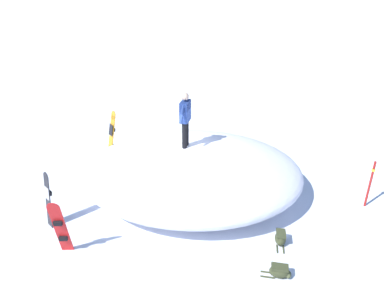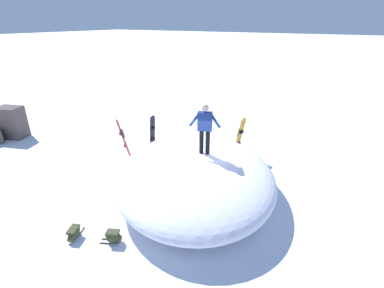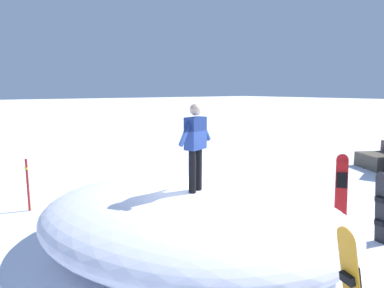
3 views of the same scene
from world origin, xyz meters
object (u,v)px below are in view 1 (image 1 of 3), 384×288
Objects in this scene: snowboard_primary_upright at (112,135)px; snowboard_tertiary_upright at (60,227)px; trail_marker_pole at (370,183)px; backpack_near at (280,271)px; snowboarder_standing at (185,117)px; snowboard_secondary_upright at (48,199)px; backpack_far at (280,238)px.

snowboard_primary_upright reaches higher than snowboard_tertiary_upright.
trail_marker_pole is at bearing -130.93° from snowboard_tertiary_upright.
snowboard_tertiary_upright is 2.46× the size of backpack_near.
snowboarder_standing reaches higher than trail_marker_pole.
backpack_near is at bearing -163.26° from snowboard_secondary_upright.
snowboard_tertiary_upright is at bearing 154.47° from snowboard_secondary_upright.
snowboard_tertiary_upright is at bearing 39.70° from backpack_far.
snowboard_tertiary_upright reaches higher than snowboard_secondary_upright.
snowboard_primary_upright is at bearing -14.91° from backpack_near.
backpack_near is (-4.40, -2.28, -0.70)m from snowboard_tertiary_upright.
backpack_far is at bearing -67.55° from backpack_near.
trail_marker_pole is (-5.33, -6.14, -0.10)m from snowboard_tertiary_upright.
trail_marker_pole is (-0.93, -3.87, 0.60)m from backpack_near.
backpack_far is at bearing 166.73° from snowboarder_standing.
snowboard_secondary_upright is 5.90m from backpack_far.
snowboarder_standing is 2.42× the size of backpack_near.
snowboard_secondary_upright is at bearing 16.74° from backpack_near.
backpack_far is 0.42× the size of trail_marker_pole.
trail_marker_pole is (-6.55, -5.56, -0.05)m from snowboard_secondary_upright.
trail_marker_pole is (-4.78, -2.04, -1.53)m from snowboarder_standing.
snowboard_primary_upright is at bearing -7.25° from backpack_far.
snowboard_primary_upright is 3.79m from snowboard_secondary_upright.
backpack_near is at bearing 112.45° from backpack_far.
snowboarder_standing is 4.21m from snowboard_secondary_upright.
snowboarder_standing is at bearing -25.43° from backpack_near.
snowboard_secondary_upright is (1.77, 3.52, -1.48)m from snowboarder_standing.
snowboarder_standing is 0.96× the size of snowboard_primary_upright.
snowboard_secondary_upright is 5.91m from backpack_near.
snowboard_primary_upright is 2.53× the size of backpack_near.
snowboarder_standing is 5.41m from trail_marker_pole.
snowboard_secondary_upright is 0.95× the size of snowboard_tertiary_upright.
snowboard_primary_upright is 2.84× the size of backpack_far.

